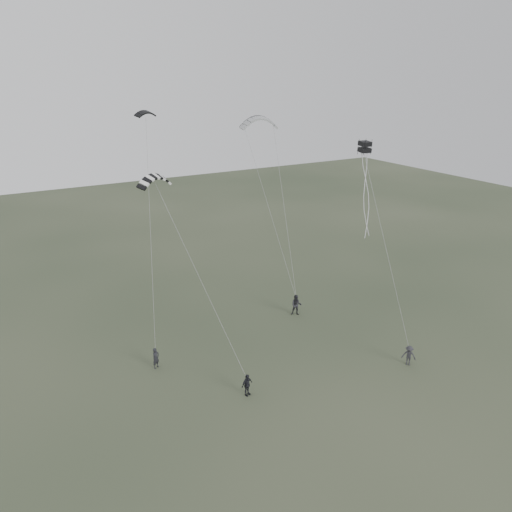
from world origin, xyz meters
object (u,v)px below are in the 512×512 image
kite_dark_small (145,112)px  kite_box (365,147)px  flyer_far (409,355)px  kite_pale_large (259,118)px  flyer_right (296,305)px  flyer_left (156,358)px  kite_striped (154,176)px  flyer_center (247,385)px

kite_dark_small → kite_box: (12.51, -9.36, -2.21)m
flyer_far → kite_pale_large: bearing=144.8°
flyer_far → flyer_right: bearing=154.4°
flyer_left → kite_striped: bearing=22.0°
kite_pale_large → flyer_right: bearing=-88.4°
kite_dark_small → kite_striped: kite_dark_small is taller
flyer_center → flyer_far: size_ratio=1.01×
flyer_left → kite_dark_small: (2.46, 5.85, 16.43)m
flyer_right → kite_pale_large: kite_pale_large is taller
kite_pale_large → kite_box: size_ratio=4.75×
kite_dark_small → flyer_far: bearing=-71.8°
kite_box → flyer_far: bearing=-73.6°
flyer_far → kite_striped: bearing=-164.3°
kite_box → flyer_center: bearing=-160.0°
kite_dark_small → flyer_right: bearing=-44.3°
flyer_right → flyer_left: bearing=-137.6°
flyer_far → kite_striped: (-14.51, 10.33, 12.62)m
kite_pale_large → kite_dark_small: bearing=-149.1°
kite_pale_large → kite_box: bearing=-78.6°
flyer_left → kite_box: 20.94m
flyer_right → flyer_center: flyer_right is taller
flyer_right → flyer_far: (2.49, -10.64, -0.16)m
flyer_right → flyer_center: bearing=-105.2°
flyer_center → kite_dark_small: (-1.58, 11.93, 16.44)m
kite_dark_small → kite_box: size_ratio=2.26×
flyer_left → kite_striped: 12.78m
flyer_right → kite_box: size_ratio=2.46×
flyer_far → flyer_center: bearing=-141.6°
flyer_far → kite_dark_small: bearing=-176.3°
flyer_left → kite_pale_large: size_ratio=0.44×
kite_striped → kite_box: bearing=-43.4°
flyer_far → kite_striped: kite_striped is taller
flyer_left → flyer_far: 18.12m
flyer_right → kite_striped: kite_striped is taller
flyer_far → kite_pale_large: size_ratio=0.43×
flyer_left → kite_pale_large: 23.57m
flyer_left → kite_pale_large: (14.66, 10.50, 15.18)m
flyer_left → flyer_far: flyer_left is taller
flyer_center → kite_dark_small: kite_dark_small is taller
kite_box → flyer_right: bearing=113.2°
flyer_center → kite_box: bearing=-2.9°
flyer_right → kite_dark_small: 20.01m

